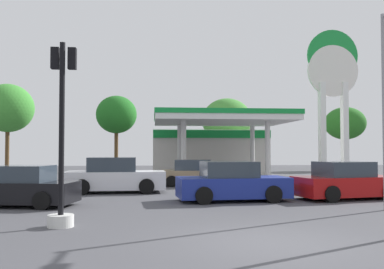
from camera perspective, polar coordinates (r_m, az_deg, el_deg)
The scene contains 13 objects.
ground_plane at distance 9.48m, azimuth 10.30°, elevation -14.13°, with size 90.00×90.00×0.00m, color #47474C.
gas_station at distance 34.33m, azimuth 2.39°, elevation -1.71°, with size 9.13×13.79×4.45m.
station_pole_sign at distance 32.95m, azimuth 18.39°, elevation 6.37°, with size 3.78×0.56×10.81m.
car_1 at distance 20.19m, azimuth -10.28°, elevation -5.57°, with size 4.64×2.22×1.64m.
car_2 at distance 18.34m, azimuth 20.02°, elevation -6.02°, with size 4.48×2.55×1.51m.
car_3 at distance 16.67m, azimuth 5.41°, elevation -6.51°, with size 4.42×2.23×1.53m.
car_4 at distance 23.46m, azimuth 0.48°, elevation -5.33°, with size 4.26×2.36×1.44m.
car_5 at distance 16.23m, azimuth -22.21°, elevation -6.64°, with size 4.23×2.35×1.43m.
traffic_signal_0 at distance 11.54m, azimuth -17.09°, elevation -2.64°, with size 0.66×0.69×4.79m.
tree_0 at distance 40.37m, azimuth -23.50°, elevation 3.25°, with size 4.43×4.43×7.74m.
tree_1 at distance 38.64m, azimuth -10.11°, elevation 2.61°, with size 3.62×3.62×6.84m.
tree_2 at distance 40.34m, azimuth 4.70°, elevation 1.90°, with size 4.72×4.72×6.86m.
tree_3 at distance 43.85m, azimuth 19.86°, elevation 1.41°, with size 3.94×3.94×6.15m.
Camera 1 is at (-2.47, -8.93, 1.98)m, focal length 39.71 mm.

